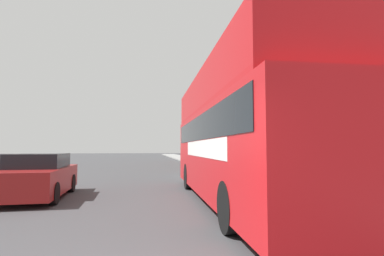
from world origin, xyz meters
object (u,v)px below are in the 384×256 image
parked_car_ahead_of_bus (202,165)px  parked_car_far_side (38,177)px  tour_bus (239,144)px  lamp_post_third (204,123)px  lamp_post_second (239,120)px  lamp_post_nearest (339,72)px

parked_car_ahead_of_bus → parked_car_far_side: size_ratio=1.04×
parked_car_ahead_of_bus → tour_bus: bearing=-93.5°
parked_car_ahead_of_bus → lamp_post_third: size_ratio=0.85×
parked_car_ahead_of_bus → lamp_post_second: lamp_post_second is taller
lamp_post_nearest → tour_bus: bearing=144.5°
parked_car_ahead_of_bus → lamp_post_third: (1.60, 7.31, 3.01)m
parked_car_ahead_of_bus → lamp_post_second: 3.33m
lamp_post_second → lamp_post_third: size_ratio=0.83×
tour_bus → parked_car_ahead_of_bus: (0.51, 8.35, -1.08)m
lamp_post_second → parked_car_ahead_of_bus: bearing=143.7°
parked_car_ahead_of_bus → lamp_post_third: bearing=77.7°
lamp_post_third → parked_car_ahead_of_bus: bearing=-102.3°
lamp_post_nearest → lamp_post_second: 8.66m
tour_bus → parked_car_ahead_of_bus: tour_bus is taller
tour_bus → parked_car_ahead_of_bus: size_ratio=2.38×
parked_car_ahead_of_bus → parked_car_far_side: 9.44m
tour_bus → lamp_post_nearest: size_ratio=2.05×
tour_bus → lamp_post_nearest: (2.27, -1.62, 1.89)m
tour_bus → parked_car_far_side: tour_bus is taller
parked_car_far_side → lamp_post_third: lamp_post_third is taller
tour_bus → parked_car_ahead_of_bus: 8.44m
lamp_post_nearest → lamp_post_third: bearing=90.6°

